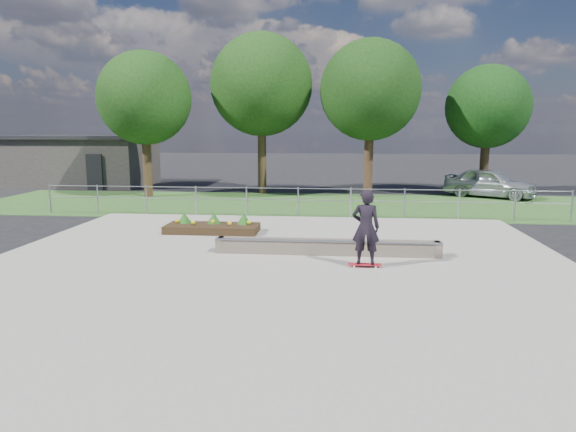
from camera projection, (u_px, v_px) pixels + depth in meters
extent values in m
plane|color=black|center=(274.00, 271.00, 12.37)|extent=(120.00, 120.00, 0.00)
cube|color=#2A4F1F|center=(304.00, 205.00, 23.16)|extent=(30.00, 8.00, 0.02)
cube|color=gray|center=(274.00, 270.00, 12.36)|extent=(15.00, 15.00, 0.06)
cylinder|color=gray|center=(50.00, 199.00, 20.59)|extent=(0.06, 0.06, 1.20)
cylinder|color=#979AA0|center=(98.00, 200.00, 20.40)|extent=(0.06, 0.06, 1.20)
cylinder|color=gray|center=(147.00, 200.00, 20.20)|extent=(0.06, 0.06, 1.20)
cylinder|color=#9A9CA2|center=(196.00, 201.00, 20.01)|extent=(0.06, 0.06, 1.20)
cylinder|color=gray|center=(247.00, 202.00, 19.82)|extent=(0.06, 0.06, 1.20)
cylinder|color=gray|center=(298.00, 203.00, 19.62)|extent=(0.06, 0.06, 1.20)
cylinder|color=#979AA0|center=(351.00, 203.00, 19.43)|extent=(0.06, 0.06, 1.20)
cylinder|color=gray|center=(404.00, 204.00, 19.24)|extent=(0.06, 0.06, 1.20)
cylinder|color=#93959B|center=(459.00, 205.00, 19.05)|extent=(0.06, 0.06, 1.20)
cylinder|color=gray|center=(515.00, 206.00, 18.85)|extent=(0.06, 0.06, 1.20)
cylinder|color=#999CA1|center=(572.00, 206.00, 18.66)|extent=(0.06, 0.06, 1.20)
cylinder|color=gray|center=(298.00, 188.00, 19.53)|extent=(20.00, 0.04, 0.04)
cylinder|color=#95979E|center=(298.00, 200.00, 19.61)|extent=(20.00, 0.04, 0.04)
cube|color=#302C2A|center=(82.00, 162.00, 31.14)|extent=(8.00, 5.00, 2.80)
cube|color=black|center=(81.00, 137.00, 30.89)|extent=(8.40, 5.40, 0.20)
cube|color=black|center=(95.00, 172.00, 28.52)|extent=(0.90, 0.10, 2.00)
cylinder|color=#332114|center=(148.00, 168.00, 25.65)|extent=(0.44, 0.44, 2.93)
sphere|color=black|center=(144.00, 98.00, 25.07)|extent=(4.55, 4.55, 4.55)
cylinder|color=#352515|center=(262.00, 161.00, 27.04)|extent=(0.44, 0.44, 3.38)
sphere|color=black|center=(262.00, 85.00, 26.38)|extent=(5.25, 5.25, 5.25)
cylinder|color=#341F15|center=(368.00, 166.00, 25.55)|extent=(0.44, 0.44, 3.15)
sphere|color=black|center=(370.00, 90.00, 24.93)|extent=(4.90, 4.90, 4.90)
cylinder|color=#302013|center=(484.00, 169.00, 26.48)|extent=(0.44, 0.44, 2.70)
sphere|color=black|center=(488.00, 107.00, 25.95)|extent=(4.20, 4.20, 4.20)
cube|color=brown|center=(327.00, 247.00, 13.75)|extent=(6.00, 0.40, 0.40)
cylinder|color=gray|center=(327.00, 241.00, 13.52)|extent=(6.00, 0.06, 0.06)
cube|color=brown|center=(221.00, 245.00, 14.03)|extent=(0.15, 0.42, 0.40)
cube|color=#6A594E|center=(437.00, 249.00, 13.47)|extent=(0.15, 0.42, 0.40)
cube|color=black|center=(212.00, 228.00, 16.71)|extent=(3.00, 1.20, 0.25)
sphere|color=gold|center=(177.00, 221.00, 16.89)|extent=(0.14, 0.14, 0.14)
sphere|color=yellow|center=(193.00, 222.00, 16.64)|extent=(0.14, 0.14, 0.14)
sphere|color=gold|center=(213.00, 222.00, 16.78)|extent=(0.14, 0.14, 0.14)
sphere|color=yellow|center=(230.00, 223.00, 16.52)|extent=(0.14, 0.14, 0.14)
sphere|color=yellow|center=(249.00, 222.00, 16.66)|extent=(0.14, 0.14, 0.14)
cone|color=#1A4B15|center=(184.00, 217.00, 17.00)|extent=(0.44, 0.44, 0.36)
cone|color=#184914|center=(214.00, 218.00, 16.91)|extent=(0.44, 0.44, 0.36)
cone|color=#194C15|center=(244.00, 218.00, 16.81)|extent=(0.44, 0.44, 0.36)
cylinder|color=white|center=(354.00, 267.00, 12.43)|extent=(0.05, 0.03, 0.05)
cylinder|color=silver|center=(354.00, 265.00, 12.61)|extent=(0.05, 0.03, 0.05)
cylinder|color=white|center=(376.00, 267.00, 12.38)|extent=(0.05, 0.03, 0.05)
cylinder|color=white|center=(375.00, 265.00, 12.56)|extent=(0.05, 0.03, 0.05)
cylinder|color=#A5A4AA|center=(354.00, 265.00, 12.52)|extent=(0.02, 0.18, 0.02)
cylinder|color=gray|center=(376.00, 265.00, 12.47)|extent=(0.02, 0.18, 0.02)
cube|color=#AF151F|center=(365.00, 264.00, 12.49)|extent=(0.80, 0.21, 0.02)
imported|color=black|center=(366.00, 227.00, 12.33)|extent=(0.68, 0.46, 1.82)
imported|color=#9FA4A8|center=(490.00, 183.00, 25.47)|extent=(4.62, 3.72, 1.48)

